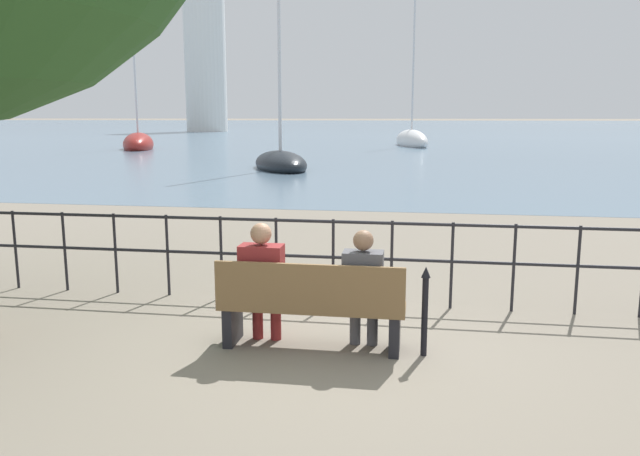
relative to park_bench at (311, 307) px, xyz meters
name	(u,v)px	position (x,y,z in m)	size (l,w,h in m)	color
ground_plane	(312,347)	(0.00, 0.06, -0.43)	(1000.00, 1000.00, 0.00)	gray
harbor_water	(417,125)	(0.00, 159.11, -0.43)	(600.00, 300.00, 0.01)	slate
park_bench	(311,307)	(0.00, 0.00, 0.00)	(1.84, 0.45, 0.90)	brown
seated_person_left	(263,278)	(-0.50, 0.08, 0.25)	(0.43, 0.35, 1.25)	maroon
seated_person_right	(363,285)	(0.50, 0.08, 0.23)	(0.39, 0.35, 1.21)	#4C4C51
promenade_railing	(333,248)	(0.00, 1.58, 0.26)	(14.29, 0.04, 1.05)	black
closed_umbrella	(425,306)	(1.10, 0.01, 0.06)	(0.09, 0.09, 0.88)	black
sailboat_0	(280,162)	(-4.96, 20.68, -0.14)	(3.96, 5.53, 9.79)	black
sailboat_1	(411,141)	(0.32, 42.63, -0.02)	(3.48, 7.42, 12.47)	white
sailboat_3	(138,144)	(-18.41, 35.38, -0.07)	(4.23, 6.58, 9.70)	maroon
harbor_lighthouse	(205,56)	(-30.00, 83.07, 10.39)	(5.93, 5.93, 23.28)	white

